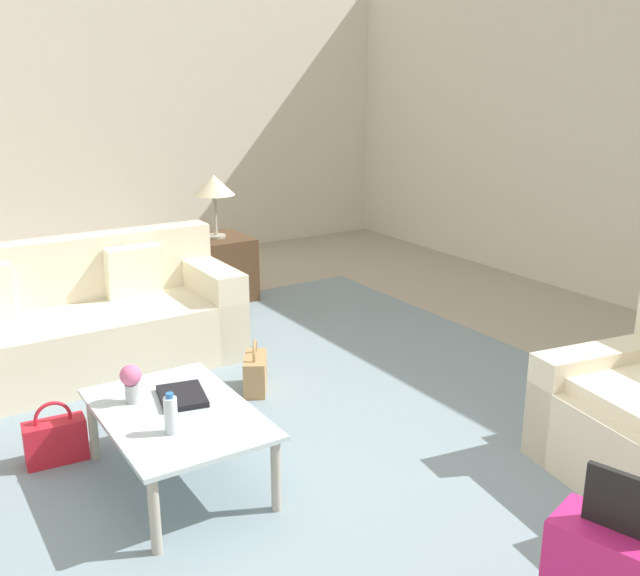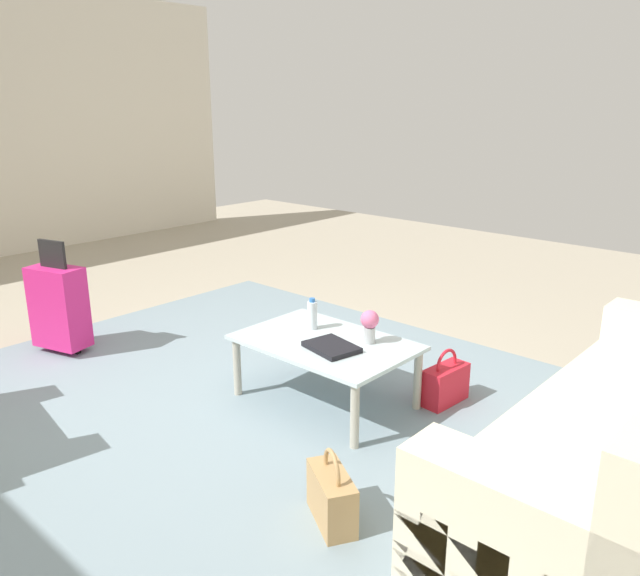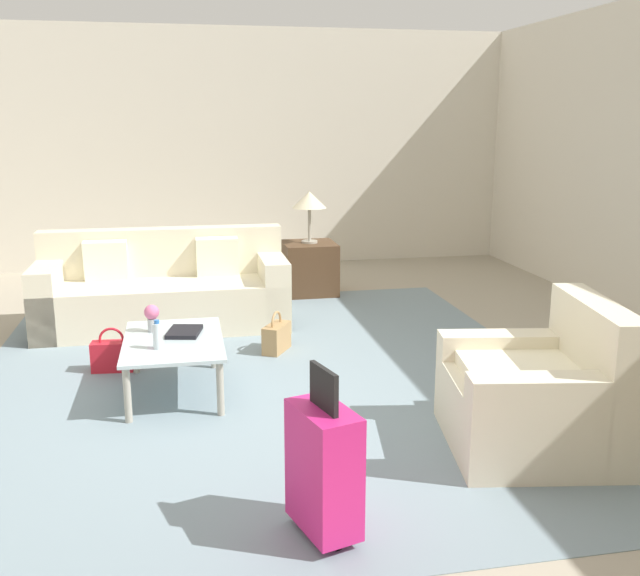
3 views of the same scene
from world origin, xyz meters
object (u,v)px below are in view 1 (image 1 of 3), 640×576
Objects in this scene: coffee_table_book at (182,396)px; side_table at (217,268)px; flower_vase at (131,380)px; handbag_tan at (255,372)px; table_lamp at (214,187)px; couch at (68,329)px; handbag_red at (56,440)px; water_bottle at (171,415)px; coffee_table at (177,420)px.

side_table is at bearing 164.09° from coffee_table_book.
flower_vase reaches higher than handbag_tan.
flower_vase is (-0.10, -0.23, 0.11)m from coffee_table_book.
table_lamp reaches higher than side_table.
handbag_red is (1.23, -0.39, -0.19)m from couch.
flower_vase is at bearing -32.60° from table_lamp.
flower_vase is 0.62m from handbag_red.
water_bottle is at bearing 6.79° from flower_vase.
handbag_red is at bearing -139.13° from coffee_table.
couch is 4.02× the size of table_lamp.
coffee_table_book reaches higher than coffee_table.
side_table is at bearing 151.93° from water_bottle.
coffee_table is 0.27m from water_bottle.
coffee_table_book is (-0.12, 0.08, 0.06)m from coffee_table.
water_bottle is 1.00× the size of flower_vase.
water_bottle is 0.38m from coffee_table_book.
table_lamp reaches higher than water_bottle.
handbag_tan is 1.36m from handbag_red.
side_table is (-1.01, 1.60, -0.02)m from couch.
coffee_table is at bearing -28.18° from side_table.
couch is at bearing -161.85° from coffee_table_book.
coffee_table is 3.25m from table_lamp.
coffee_table_book is (-0.32, 0.18, -0.08)m from water_bottle.
couch is 2.19× the size of coffee_table.
side_table is 1.63× the size of handbag_red.
side_table is 2.12m from handbag_tan.
handbag_tan is (-0.57, 1.00, -0.40)m from flower_vase.
flower_vase is at bearing 44.53° from handbag_red.
coffee_table is at bearing 34.29° from flower_vase.
water_bottle is at bearing -28.07° from table_lamp.
handbag_red is (0.23, -1.34, 0.00)m from handbag_tan.
water_bottle is (0.20, -0.10, 0.14)m from coffee_table.
table_lamp reaches higher than coffee_table_book.
side_table is at bearing 147.40° from flower_vase.
side_table is 0.76m from table_lamp.
coffee_table is (1.79, 0.10, 0.04)m from couch.
water_bottle reaches higher than handbag_red.
handbag_tan is (2.01, -0.65, -0.92)m from table_lamp.
side_table is 1.02× the size of table_lamp.
flower_vase is (1.57, -0.05, 0.22)m from couch.
handbag_red is at bearing -115.95° from coffee_table_book.
coffee_table reaches higher than handbag_red.
flower_vase is 0.35× the size of side_table.
couch is 1.69m from coffee_table_book.
flower_vase is (-0.42, -0.05, 0.03)m from water_bottle.
handbag_red is (-0.56, -0.49, -0.23)m from coffee_table.
table_lamp is (-1.01, 1.60, 0.74)m from couch.
coffee_table is at bearing 40.87° from handbag_red.
couch is 2.03m from table_lamp.
handbag_red is at bearing -41.57° from table_lamp.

